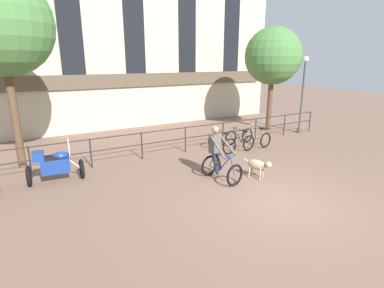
# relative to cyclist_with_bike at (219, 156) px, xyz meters

# --- Properties ---
(ground_plane) EXTENTS (60.00, 60.00, 0.00)m
(ground_plane) POSITION_rel_cyclist_with_bike_xyz_m (0.51, -2.11, -0.76)
(ground_plane) COLOR #7A5B4C
(canal_railing) EXTENTS (15.05, 0.05, 1.05)m
(canal_railing) POSITION_rel_cyclist_with_bike_xyz_m (0.51, 3.09, -0.05)
(canal_railing) COLOR #232326
(canal_railing) RESTS_ON ground_plane
(building_facade) EXTENTS (18.00, 0.72, 10.78)m
(building_facade) POSITION_rel_cyclist_with_bike_xyz_m (0.51, 8.88, 4.60)
(building_facade) COLOR #BCB299
(building_facade) RESTS_ON ground_plane
(cyclist_with_bike) EXTENTS (0.87, 1.27, 1.70)m
(cyclist_with_bike) POSITION_rel_cyclist_with_bike_xyz_m (0.00, 0.00, 0.00)
(cyclist_with_bike) COLOR black
(cyclist_with_bike) RESTS_ON ground_plane
(dog) EXTENTS (0.49, 0.98, 0.63)m
(dog) POSITION_rel_cyclist_with_bike_xyz_m (1.14, -0.55, -0.33)
(dog) COLOR tan
(dog) RESTS_ON ground_plane
(parked_motorcycle) EXTENTS (1.66, 0.74, 1.35)m
(parked_motorcycle) POSITION_rel_cyclist_with_bike_xyz_m (-4.47, 2.33, -0.20)
(parked_motorcycle) COLOR black
(parked_motorcycle) RESTS_ON ground_plane
(parked_bicycle_near_lamp) EXTENTS (0.67, 1.11, 0.86)m
(parked_bicycle_near_lamp) POSITION_rel_cyclist_with_bike_xyz_m (1.86, 2.44, -0.41)
(parked_bicycle_near_lamp) COLOR black
(parked_bicycle_near_lamp) RESTS_ON ground_plane
(parked_bicycle_mid_left) EXTENTS (0.79, 1.18, 0.86)m
(parked_bicycle_mid_left) POSITION_rel_cyclist_with_bike_xyz_m (2.80, 2.44, -0.41)
(parked_bicycle_mid_left) COLOR black
(parked_bicycle_mid_left) RESTS_ON ground_plane
(parked_bicycle_mid_right) EXTENTS (0.79, 1.18, 0.86)m
(parked_bicycle_mid_right) POSITION_rel_cyclist_with_bike_xyz_m (3.73, 2.44, -0.41)
(parked_bicycle_mid_right) COLOR black
(parked_bicycle_mid_right) RESTS_ON ground_plane
(street_lamp) EXTENTS (0.28, 0.28, 3.82)m
(street_lamp) POSITION_rel_cyclist_with_bike_xyz_m (7.26, 3.11, 1.40)
(street_lamp) COLOR #424247
(street_lamp) RESTS_ON ground_plane
(tree_canalside_left) EXTENTS (3.24, 3.24, 6.35)m
(tree_canalside_left) POSITION_rel_cyclist_with_bike_xyz_m (-5.35, 4.39, 3.95)
(tree_canalside_left) COLOR brown
(tree_canalside_left) RESTS_ON ground_plane
(tree_canalside_right) EXTENTS (2.89, 2.89, 5.29)m
(tree_canalside_right) POSITION_rel_cyclist_with_bike_xyz_m (6.40, 4.47, 3.06)
(tree_canalside_right) COLOR brown
(tree_canalside_right) RESTS_ON ground_plane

